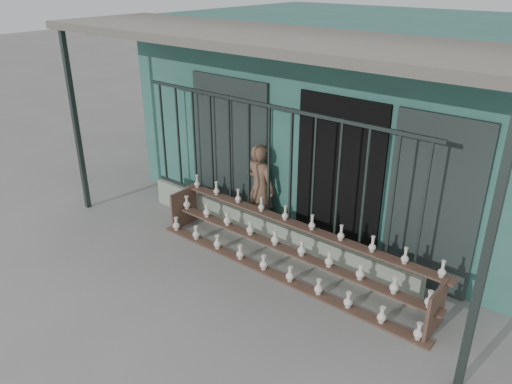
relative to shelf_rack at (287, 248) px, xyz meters
The scene contains 6 objects.
ground 1.17m from the shelf_rack, 126.96° to the right, with size 60.00×60.00×0.00m, color slate.
workshop_building 3.64m from the shelf_rack, 101.21° to the left, with size 7.40×6.60×3.21m.
parapet_wall 0.80m from the shelf_rack, 148.24° to the left, with size 5.00×0.20×0.45m, color gray.
security_fence 1.27m from the shelf_rack, 148.24° to the left, with size 5.00×0.04×1.80m.
shelf_rack is the anchor object (origin of this frame).
elderly_woman 1.34m from the shelf_rack, 146.84° to the left, with size 0.54×0.36×1.49m, color brown.
Camera 1 is at (4.22, -4.10, 4.00)m, focal length 35.00 mm.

